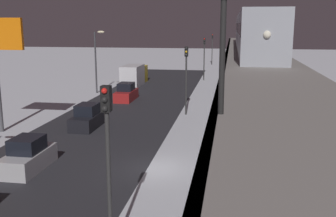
{
  "coord_description": "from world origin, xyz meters",
  "views": [
    {
      "loc": [
        -4.37,
        22.02,
        8.42
      ],
      "look_at": [
        1.11,
        -12.2,
        1.05
      ],
      "focal_mm": 42.52,
      "sensor_mm": 36.0,
      "label": 1
    }
  ],
  "objects_px": {
    "sedan_red": "(126,93)",
    "sedan_silver": "(28,157)",
    "subway_train": "(252,31)",
    "box_truck": "(134,75)",
    "traffic_light_near": "(108,148)",
    "traffic_light_mid": "(186,71)",
    "traffic_light_far": "(204,53)",
    "sedan_black": "(88,118)",
    "rail_signal": "(224,13)",
    "traffic_light_distant": "(212,45)"
  },
  "relations": [
    {
      "from": "box_truck",
      "to": "traffic_light_near",
      "type": "distance_m",
      "value": 43.27
    },
    {
      "from": "subway_train",
      "to": "box_truck",
      "type": "xyz_separation_m",
      "value": [
        15.59,
        -13.01,
        -6.41
      ]
    },
    {
      "from": "traffic_light_far",
      "to": "sedan_black",
      "type": "bearing_deg",
      "value": 75.97
    },
    {
      "from": "box_truck",
      "to": "traffic_light_mid",
      "type": "bearing_deg",
      "value": 117.63
    },
    {
      "from": "sedan_red",
      "to": "sedan_silver",
      "type": "bearing_deg",
      "value": 90.0
    },
    {
      "from": "sedan_black",
      "to": "traffic_light_near",
      "type": "bearing_deg",
      "value": 112.72
    },
    {
      "from": "subway_train",
      "to": "traffic_light_distant",
      "type": "relative_size",
      "value": 5.76
    },
    {
      "from": "traffic_light_near",
      "to": "traffic_light_mid",
      "type": "relative_size",
      "value": 1.0
    },
    {
      "from": "subway_train",
      "to": "rail_signal",
      "type": "xyz_separation_m",
      "value": [
        2.19,
        30.97,
        0.95
      ]
    },
    {
      "from": "box_truck",
      "to": "traffic_light_distant",
      "type": "distance_m",
      "value": 31.39
    },
    {
      "from": "rail_signal",
      "to": "sedan_silver",
      "type": "distance_m",
      "value": 17.01
    },
    {
      "from": "box_truck",
      "to": "traffic_light_far",
      "type": "relative_size",
      "value": 1.16
    },
    {
      "from": "traffic_light_far",
      "to": "traffic_light_distant",
      "type": "height_order",
      "value": "same"
    },
    {
      "from": "rail_signal",
      "to": "traffic_light_distant",
      "type": "relative_size",
      "value": 0.62
    },
    {
      "from": "sedan_red",
      "to": "traffic_light_near",
      "type": "height_order",
      "value": "traffic_light_near"
    },
    {
      "from": "box_truck",
      "to": "traffic_light_near",
      "type": "height_order",
      "value": "traffic_light_near"
    },
    {
      "from": "traffic_light_near",
      "to": "traffic_light_mid",
      "type": "bearing_deg",
      "value": -90.0
    },
    {
      "from": "traffic_light_near",
      "to": "sedan_silver",
      "type": "bearing_deg",
      "value": -46.76
    },
    {
      "from": "sedan_red",
      "to": "traffic_light_far",
      "type": "height_order",
      "value": "traffic_light_far"
    },
    {
      "from": "subway_train",
      "to": "traffic_light_far",
      "type": "distance_m",
      "value": 20.1
    },
    {
      "from": "rail_signal",
      "to": "traffic_light_mid",
      "type": "height_order",
      "value": "rail_signal"
    },
    {
      "from": "sedan_black",
      "to": "traffic_light_near",
      "type": "xyz_separation_m",
      "value": [
        -7.5,
        17.91,
        3.4
      ]
    },
    {
      "from": "traffic_light_far",
      "to": "traffic_light_near",
      "type": "bearing_deg",
      "value": 90.0
    },
    {
      "from": "sedan_black",
      "to": "box_truck",
      "type": "xyz_separation_m",
      "value": [
        2.0,
        -24.2,
        0.55
      ]
    },
    {
      "from": "rail_signal",
      "to": "sedan_black",
      "type": "distance_m",
      "value": 24.16
    },
    {
      "from": "traffic_light_far",
      "to": "subway_train",
      "type": "bearing_deg",
      "value": 107.92
    },
    {
      "from": "traffic_light_near",
      "to": "traffic_light_mid",
      "type": "height_order",
      "value": "same"
    },
    {
      "from": "sedan_black",
      "to": "sedan_silver",
      "type": "bearing_deg",
      "value": 90.0
    },
    {
      "from": "subway_train",
      "to": "traffic_light_far",
      "type": "height_order",
      "value": "subway_train"
    },
    {
      "from": "sedan_black",
      "to": "traffic_light_mid",
      "type": "relative_size",
      "value": 0.68
    },
    {
      "from": "subway_train",
      "to": "box_truck",
      "type": "relative_size",
      "value": 4.98
    },
    {
      "from": "sedan_red",
      "to": "traffic_light_mid",
      "type": "height_order",
      "value": "traffic_light_mid"
    },
    {
      "from": "sedan_silver",
      "to": "sedan_red",
      "type": "relative_size",
      "value": 0.92
    },
    {
      "from": "subway_train",
      "to": "traffic_light_mid",
      "type": "relative_size",
      "value": 5.76
    },
    {
      "from": "sedan_silver",
      "to": "traffic_light_far",
      "type": "distance_m",
      "value": 40.79
    },
    {
      "from": "rail_signal",
      "to": "sedan_red",
      "type": "distance_m",
      "value": 34.94
    },
    {
      "from": "traffic_light_near",
      "to": "traffic_light_distant",
      "type": "distance_m",
      "value": 71.89
    },
    {
      "from": "sedan_red",
      "to": "traffic_light_near",
      "type": "distance_m",
      "value": 31.3
    },
    {
      "from": "sedan_black",
      "to": "subway_train",
      "type": "bearing_deg",
      "value": -140.52
    },
    {
      "from": "traffic_light_mid",
      "to": "subway_train",
      "type": "bearing_deg",
      "value": -139.81
    },
    {
      "from": "sedan_silver",
      "to": "traffic_light_mid",
      "type": "relative_size",
      "value": 0.64
    },
    {
      "from": "sedan_red",
      "to": "box_truck",
      "type": "bearing_deg",
      "value": -80.47
    },
    {
      "from": "rail_signal",
      "to": "sedan_red",
      "type": "xyz_separation_m",
      "value": [
        11.4,
        -32.07,
        -7.91
      ]
    },
    {
      "from": "subway_train",
      "to": "sedan_black",
      "type": "relative_size",
      "value": 8.46
    },
    {
      "from": "traffic_light_near",
      "to": "traffic_light_far",
      "type": "distance_m",
      "value": 47.93
    },
    {
      "from": "subway_train",
      "to": "sedan_silver",
      "type": "xyz_separation_m",
      "value": [
        13.59,
        21.13,
        -6.96
      ]
    },
    {
      "from": "traffic_light_far",
      "to": "sedan_red",
      "type": "bearing_deg",
      "value": 67.07
    },
    {
      "from": "box_truck",
      "to": "traffic_light_mid",
      "type": "distance_m",
      "value": 20.68
    },
    {
      "from": "subway_train",
      "to": "rail_signal",
      "type": "bearing_deg",
      "value": 85.96
    },
    {
      "from": "subway_train",
      "to": "sedan_silver",
      "type": "distance_m",
      "value": 26.07
    }
  ]
}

